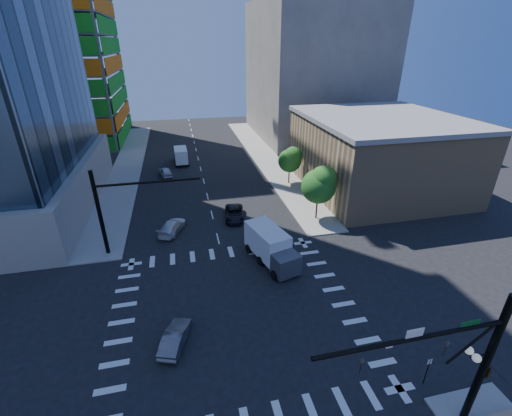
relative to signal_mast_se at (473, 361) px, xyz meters
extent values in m
plane|color=black|center=(-10.60, 11.50, -5.01)|extent=(160.00, 160.00, 0.00)
cube|color=silver|center=(-10.60, 11.50, -5.00)|extent=(20.00, 20.00, 0.01)
cube|color=gray|center=(1.90, 51.50, -4.93)|extent=(5.00, 60.00, 0.15)
cube|color=gray|center=(-23.10, 51.50, -4.93)|extent=(5.00, 60.00, 0.15)
cube|color=#1A911E|center=(-25.50, 73.50, 19.49)|extent=(0.12, 24.00, 49.00)
cube|color=orange|center=(-38.10, 60.90, 19.49)|extent=(24.00, 0.12, 49.00)
cube|color=tan|center=(14.40, 33.50, -0.01)|extent=(20.00, 22.00, 10.00)
cube|color=gray|center=(14.40, 33.50, 5.29)|extent=(20.50, 22.50, 0.60)
cube|color=#645F5A|center=(16.40, 66.50, 8.99)|extent=(24.00, 30.00, 28.00)
cylinder|color=black|center=(0.90, 0.00, -0.36)|extent=(0.40, 0.40, 9.00)
cylinder|color=black|center=(-4.10, 0.00, 2.54)|extent=(10.00, 0.24, 0.24)
cylinder|color=black|center=(-0.50, 0.00, 1.44)|extent=(2.50, 0.14, 2.50)
imported|color=black|center=(-2.10, 0.00, 1.44)|extent=(0.16, 0.20, 1.00)
imported|color=black|center=(-6.60, 0.00, 1.44)|extent=(0.16, 0.20, 1.00)
imported|color=black|center=(1.15, 0.00, -1.01)|extent=(0.53, 2.48, 1.00)
cube|color=white|center=(-4.10, 0.00, 2.89)|extent=(0.90, 0.04, 0.50)
cube|color=#0B511D|center=(-1.10, 0.00, 2.84)|extent=(1.10, 0.04, 0.28)
cylinder|color=black|center=(0.30, 0.00, 0.34)|extent=(1.20, 0.08, 0.08)
sphere|color=white|center=(-0.20, 0.25, 0.54)|extent=(0.44, 0.44, 0.44)
sphere|color=white|center=(-0.20, -0.25, 0.54)|extent=(0.44, 0.44, 0.44)
cylinder|color=black|center=(-22.10, 23.00, -0.36)|extent=(0.40, 0.40, 9.00)
cylinder|color=black|center=(-17.10, 23.00, 2.54)|extent=(10.00, 0.24, 0.24)
imported|color=black|center=(-16.10, 23.00, 1.44)|extent=(0.16, 0.20, 1.00)
cylinder|color=#382316|center=(1.90, 25.50, -3.72)|extent=(0.20, 0.20, 2.27)
sphere|color=#174D14|center=(1.90, 25.50, -0.63)|extent=(4.16, 4.16, 4.16)
sphere|color=#367E2A|center=(2.30, 25.20, 0.34)|extent=(3.25, 3.25, 3.25)
cylinder|color=#382316|center=(2.20, 37.50, -3.90)|extent=(0.20, 0.20, 1.92)
sphere|color=#174D14|center=(2.20, 37.50, -1.28)|extent=(3.52, 3.52, 3.52)
sphere|color=#367E2A|center=(2.60, 37.20, -0.46)|extent=(2.75, 2.75, 2.75)
cylinder|color=black|center=(0.10, 2.50, -3.91)|extent=(0.06, 0.06, 2.20)
cube|color=silver|center=(0.10, 2.50, -3.01)|extent=(0.30, 0.03, 0.40)
imported|color=black|center=(-7.95, 27.93, -4.33)|extent=(2.87, 5.13, 1.36)
imported|color=silver|center=(-15.50, 26.20, -4.31)|extent=(3.74, 5.18, 1.39)
imported|color=#B7B8C0|center=(-16.48, 45.22, -4.29)|extent=(2.56, 4.50, 1.44)
imported|color=#57575D|center=(-15.43, 9.33, -4.35)|extent=(2.61, 4.21, 1.31)
cube|color=silver|center=(-5.89, 17.66, -3.02)|extent=(3.84, 5.72, 2.72)
cube|color=#47484F|center=(-5.89, 17.66, -3.70)|extent=(2.83, 2.47, 1.99)
cube|color=white|center=(-13.75, 51.72, -3.30)|extent=(2.30, 4.55, 2.33)
cube|color=#47484F|center=(-13.75, 51.72, -3.89)|extent=(2.11, 1.68, 1.70)
camera|label=1|loc=(-13.76, -9.63, 14.89)|focal=24.00mm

